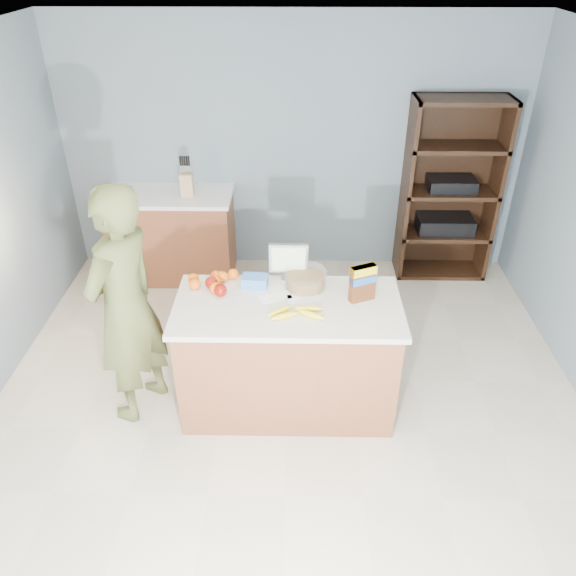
{
  "coord_description": "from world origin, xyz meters",
  "views": [
    {
      "loc": [
        0.06,
        -2.86,
        3.03
      ],
      "look_at": [
        0.0,
        0.35,
        1.0
      ],
      "focal_mm": 35.0,
      "sensor_mm": 36.0,
      "label": 1
    }
  ],
  "objects_px": {
    "tv": "(289,260)",
    "cereal_box": "(363,280)",
    "shelving_unit": "(448,193)",
    "person": "(126,308)",
    "counter_peninsula": "(288,360)"
  },
  "relations": [
    {
      "from": "tv",
      "to": "cereal_box",
      "type": "bearing_deg",
      "value": -27.97
    },
    {
      "from": "tv",
      "to": "cereal_box",
      "type": "xyz_separation_m",
      "value": [
        0.51,
        -0.27,
        -0.01
      ]
    },
    {
      "from": "shelving_unit",
      "to": "person",
      "type": "height_order",
      "value": "shelving_unit"
    },
    {
      "from": "person",
      "to": "cereal_box",
      "type": "height_order",
      "value": "person"
    },
    {
      "from": "counter_peninsula",
      "to": "person",
      "type": "bearing_deg",
      "value": -177.76
    },
    {
      "from": "shelving_unit",
      "to": "cereal_box",
      "type": "relative_size",
      "value": 6.82
    },
    {
      "from": "shelving_unit",
      "to": "tv",
      "type": "distance_m",
      "value": 2.32
    },
    {
      "from": "shelving_unit",
      "to": "tv",
      "type": "bearing_deg",
      "value": -132.18
    },
    {
      "from": "cereal_box",
      "to": "tv",
      "type": "bearing_deg",
      "value": 152.03
    },
    {
      "from": "shelving_unit",
      "to": "person",
      "type": "bearing_deg",
      "value": -141.72
    },
    {
      "from": "counter_peninsula",
      "to": "tv",
      "type": "relative_size",
      "value": 5.53
    },
    {
      "from": "counter_peninsula",
      "to": "cereal_box",
      "type": "distance_m",
      "value": 0.82
    },
    {
      "from": "person",
      "to": "counter_peninsula",
      "type": "bearing_deg",
      "value": 115.72
    },
    {
      "from": "cereal_box",
      "to": "shelving_unit",
      "type": "bearing_deg",
      "value": 62.16
    },
    {
      "from": "person",
      "to": "cereal_box",
      "type": "distance_m",
      "value": 1.62
    }
  ]
}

